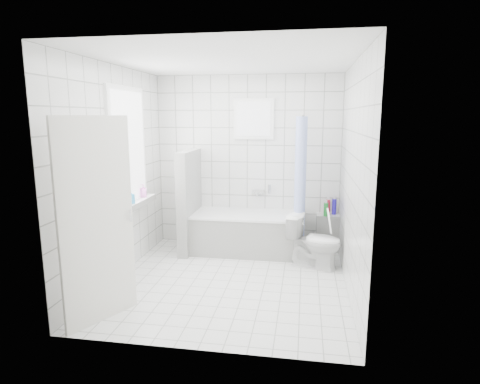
# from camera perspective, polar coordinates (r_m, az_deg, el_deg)

# --- Properties ---
(ground) EXTENTS (3.00, 3.00, 0.00)m
(ground) POSITION_cam_1_polar(r_m,az_deg,el_deg) (5.05, -1.50, -12.52)
(ground) COLOR white
(ground) RESTS_ON ground
(ceiling) EXTENTS (3.00, 3.00, 0.00)m
(ceiling) POSITION_cam_1_polar(r_m,az_deg,el_deg) (4.67, -1.66, 18.21)
(ceiling) COLOR white
(ceiling) RESTS_ON ground
(wall_back) EXTENTS (2.80, 0.02, 2.60)m
(wall_back) POSITION_cam_1_polar(r_m,az_deg,el_deg) (6.15, 1.04, 4.28)
(wall_back) COLOR white
(wall_back) RESTS_ON ground
(wall_front) EXTENTS (2.80, 0.02, 2.60)m
(wall_front) POSITION_cam_1_polar(r_m,az_deg,el_deg) (3.25, -6.53, -1.64)
(wall_front) COLOR white
(wall_front) RESTS_ON ground
(wall_left) EXTENTS (0.02, 3.00, 2.60)m
(wall_left) POSITION_cam_1_polar(r_m,az_deg,el_deg) (5.13, -17.13, 2.51)
(wall_left) COLOR white
(wall_left) RESTS_ON ground
(wall_right) EXTENTS (0.02, 3.00, 2.60)m
(wall_right) POSITION_cam_1_polar(r_m,az_deg,el_deg) (4.64, 15.69, 1.75)
(wall_right) COLOR white
(wall_right) RESTS_ON ground
(window_left) EXTENTS (0.01, 0.90, 1.40)m
(window_left) POSITION_cam_1_polar(r_m,az_deg,el_deg) (5.35, -15.45, 6.15)
(window_left) COLOR white
(window_left) RESTS_ON wall_left
(window_back) EXTENTS (0.50, 0.01, 0.50)m
(window_back) POSITION_cam_1_polar(r_m,az_deg,el_deg) (6.06, 1.95, 10.34)
(window_back) COLOR white
(window_back) RESTS_ON wall_back
(window_sill) EXTENTS (0.18, 1.02, 0.08)m
(window_sill) POSITION_cam_1_polar(r_m,az_deg,el_deg) (5.44, -14.64, -1.63)
(window_sill) COLOR white
(window_sill) RESTS_ON wall_left
(door) EXTENTS (0.40, 0.73, 2.00)m
(door) POSITION_cam_1_polar(r_m,az_deg,el_deg) (4.06, -19.65, -4.05)
(door) COLOR silver
(door) RESTS_ON ground
(bathtub) EXTENTS (1.62, 0.77, 0.58)m
(bathtub) POSITION_cam_1_polar(r_m,az_deg,el_deg) (5.98, 1.17, -5.79)
(bathtub) COLOR white
(bathtub) RESTS_ON ground
(partition_wall) EXTENTS (0.15, 0.85, 1.50)m
(partition_wall) POSITION_cam_1_polar(r_m,az_deg,el_deg) (6.00, -7.19, -1.29)
(partition_wall) COLOR white
(partition_wall) RESTS_ON ground
(tiled_ledge) EXTENTS (0.40, 0.24, 0.55)m
(tiled_ledge) POSITION_cam_1_polar(r_m,az_deg,el_deg) (6.19, 12.62, -5.63)
(tiled_ledge) COLOR white
(tiled_ledge) RESTS_ON ground
(toilet) EXTENTS (0.77, 0.56, 0.71)m
(toilet) POSITION_cam_1_polar(r_m,az_deg,el_deg) (5.46, 10.55, -6.91)
(toilet) COLOR white
(toilet) RESTS_ON ground
(curtain_rod) EXTENTS (0.02, 0.80, 0.02)m
(curtain_rod) POSITION_cam_1_polar(r_m,az_deg,el_deg) (5.65, 8.90, 10.70)
(curtain_rod) COLOR silver
(curtain_rod) RESTS_ON wall_back
(shower_curtain) EXTENTS (0.14, 0.48, 1.78)m
(shower_curtain) POSITION_cam_1_polar(r_m,az_deg,el_deg) (5.59, 8.62, 1.44)
(shower_curtain) COLOR #4F6BEA
(shower_curtain) RESTS_ON curtain_rod
(tub_faucet) EXTENTS (0.18, 0.06, 0.06)m
(tub_faucet) POSITION_cam_1_polar(r_m,az_deg,el_deg) (6.16, 2.55, 0.05)
(tub_faucet) COLOR silver
(tub_faucet) RESTS_ON wall_back
(sill_bottles) EXTENTS (0.13, 0.70, 0.27)m
(sill_bottles) POSITION_cam_1_polar(r_m,az_deg,el_deg) (5.25, -15.35, -0.35)
(sill_bottles) COLOR #2FA0D5
(sill_bottles) RESTS_ON window_sill
(ledge_bottles) EXTENTS (0.19, 0.19, 0.23)m
(ledge_bottles) POSITION_cam_1_polar(r_m,az_deg,el_deg) (6.09, 12.62, -2.17)
(ledge_bottles) COLOR #2617BA
(ledge_bottles) RESTS_ON tiled_ledge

